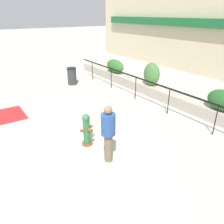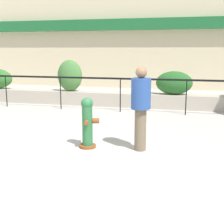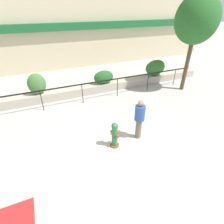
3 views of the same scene
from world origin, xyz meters
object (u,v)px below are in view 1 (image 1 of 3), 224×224
pedestrian (108,131)px  trash_bin (72,76)px  hedge_bush_0 (115,66)px  hedge_bush_2 (223,101)px  fire_hydrant (87,129)px  hedge_bush_1 (152,74)px

pedestrian → trash_bin: 7.85m
hedge_bush_0 → pedestrian: pedestrian is taller
hedge_bush_0 → hedge_bush_2: (7.17, 0.00, 0.00)m
hedge_bush_0 → pedestrian: size_ratio=0.88×
hedge_bush_2 → fire_hydrant: (-1.53, -5.08, -0.36)m
trash_bin → hedge_bush_1: bearing=33.6°
hedge_bush_0 → pedestrian: (6.75, -4.99, 0.08)m
pedestrian → trash_bin: bearing=162.6°
fire_hydrant → trash_bin: size_ratio=1.07×
hedge_bush_0 → fire_hydrant: (5.64, -5.08, -0.36)m
pedestrian → trash_bin: (-7.48, 2.34, -0.48)m
hedge_bush_0 → hedge_bush_2: 7.17m
hedge_bush_2 → pedestrian: pedestrian is taller
hedge_bush_1 → fire_hydrant: size_ratio=1.09×
hedge_bush_1 → fire_hydrant: (2.39, -5.08, -0.54)m
hedge_bush_1 → pedestrian: 6.09m
hedge_bush_1 → trash_bin: size_ratio=1.17×
fire_hydrant → trash_bin: 6.82m
trash_bin → fire_hydrant: bearing=-21.0°
hedge_bush_0 → hedge_bush_1: hedge_bush_1 is taller
pedestrian → trash_bin: pedestrian is taller
hedge_bush_0 → fire_hydrant: hedge_bush_0 is taller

